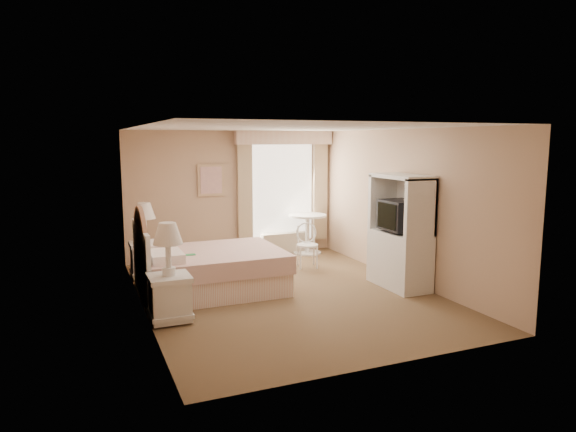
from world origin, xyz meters
name	(u,v)px	position (x,y,z in m)	size (l,w,h in m)	color
room	(286,212)	(0.00, 0.00, 1.25)	(4.21, 5.51, 2.51)	brown
window	(284,188)	(1.05, 2.65, 1.34)	(2.05, 0.22, 2.51)	white
framed_art	(211,180)	(-0.45, 2.71, 1.55)	(0.52, 0.04, 0.62)	tan
bed	(205,269)	(-1.12, 0.56, 0.36)	(2.15, 1.68, 1.48)	#DBA38E
nightstand_near	(169,285)	(-1.84, -0.56, 0.48)	(0.53, 0.53, 1.27)	white
nightstand_far	(146,250)	(-1.84, 1.78, 0.48)	(0.52, 0.52, 1.26)	white
round_table	(307,227)	(1.47, 2.40, 0.54)	(0.77, 0.77, 0.81)	white
cafe_chair	(307,241)	(1.00, 1.40, 0.47)	(0.48, 0.48, 0.81)	white
armoire	(400,241)	(1.81, -0.36, 0.74)	(0.54, 1.08, 1.79)	white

